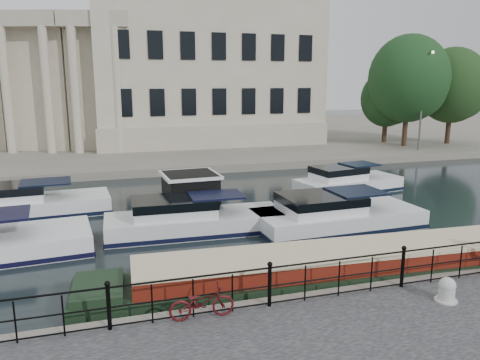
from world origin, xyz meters
name	(u,v)px	position (x,y,z in m)	size (l,w,h in m)	color
ground_plane	(243,289)	(0.00, 0.00, 0.00)	(160.00, 160.00, 0.00)	black
far_bank	(136,137)	(0.00, 39.00, 0.28)	(120.00, 42.00, 0.55)	#6B665B
railing	(270,282)	(0.00, -2.25, 1.20)	(24.14, 0.14, 1.22)	black
civic_building	(126,73)	(-1.00, 34.71, 7.04)	(53.55, 31.84, 16.85)	#ADA38C
lamp_posts	(460,98)	(26.00, 20.70, 4.80)	(8.24, 1.55, 8.07)	#59595B
bicycle	(202,302)	(-1.81, -2.37, 0.97)	(0.56, 1.61, 0.85)	#490D10
mooring_bollard	(447,290)	(4.59, -3.36, 0.86)	(0.59, 0.59, 0.66)	#B3B3AF
narrowboat	(351,273)	(3.36, -0.58, 0.37)	(16.91, 3.13, 1.61)	black
harbour_hut	(191,198)	(-0.06, 8.01, 0.95)	(3.52, 2.98, 2.21)	#6B665B
cabin_cruisers	(165,218)	(-1.41, 7.10, 0.37)	(26.61, 9.20, 1.99)	white
trees	(423,87)	(24.12, 23.28, 5.73)	(11.41, 8.62, 9.72)	black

